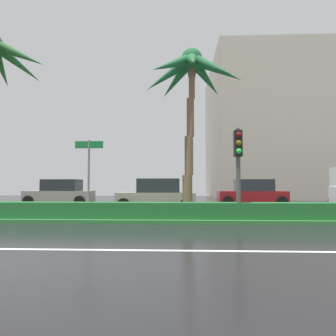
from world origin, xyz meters
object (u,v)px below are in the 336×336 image
object	(u,v)px
car_in_traffic_second	(60,193)
car_in_traffic_fourth	(252,193)
palm_tree_centre_left	(192,79)
traffic_signal_median_right	(238,157)
car_in_traffic_third	(157,195)
street_name_sign	(89,168)

from	to	relation	value
car_in_traffic_second	car_in_traffic_fourth	xyz separation A→B (m)	(12.62, 0.07, 0.00)
palm_tree_centre_left	car_in_traffic_fourth	distance (m)	9.50
traffic_signal_median_right	car_in_traffic_third	bearing A→B (deg)	121.35
traffic_signal_median_right	car_in_traffic_fourth	size ratio (longest dim) A/B	0.77
palm_tree_centre_left	traffic_signal_median_right	world-z (taller)	palm_tree_centre_left
street_name_sign	car_in_traffic_fourth	xyz separation A→B (m)	(8.22, 8.13, -1.25)
palm_tree_centre_left	car_in_traffic_second	xyz separation A→B (m)	(-8.45, 6.70, -5.20)
street_name_sign	palm_tree_centre_left	bearing A→B (deg)	18.58
car_in_traffic_second	palm_tree_centre_left	bearing A→B (deg)	141.62
traffic_signal_median_right	car_in_traffic_third	size ratio (longest dim) A/B	0.77
palm_tree_centre_left	car_in_traffic_second	distance (m)	11.97
traffic_signal_median_right	car_in_traffic_second	distance (m)	13.29
car_in_traffic_second	car_in_traffic_third	distance (m)	7.28
car_in_traffic_third	palm_tree_centre_left	bearing A→B (deg)	115.53
traffic_signal_median_right	street_name_sign	size ratio (longest dim) A/B	1.11
street_name_sign	car_in_traffic_third	distance (m)	5.74
palm_tree_centre_left	street_name_sign	xyz separation A→B (m)	(-4.06, -1.37, -3.95)
traffic_signal_median_right	street_name_sign	world-z (taller)	traffic_signal_median_right
car_in_traffic_fourth	car_in_traffic_second	bearing A→B (deg)	0.32
palm_tree_centre_left	car_in_traffic_fourth	world-z (taller)	palm_tree_centre_left
car_in_traffic_second	traffic_signal_median_right	bearing A→B (deg)	139.72
palm_tree_centre_left	car_in_traffic_third	world-z (taller)	palm_tree_centre_left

